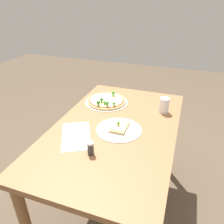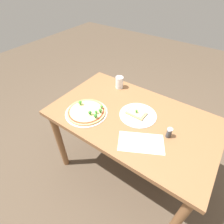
{
  "view_description": "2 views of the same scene",
  "coord_description": "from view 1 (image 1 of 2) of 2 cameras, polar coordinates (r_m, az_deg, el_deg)",
  "views": [
    {
      "loc": [
        -1.15,
        -0.38,
        1.54
      ],
      "look_at": [
        0.14,
        0.07,
        0.79
      ],
      "focal_mm": 35.0,
      "sensor_mm": 36.0,
      "label": 1
    },
    {
      "loc": [
        -0.44,
        0.9,
        1.71
      ],
      "look_at": [
        0.14,
        0.07,
        0.79
      ],
      "focal_mm": 28.0,
      "sensor_mm": 36.0,
      "label": 2
    }
  ],
  "objects": [
    {
      "name": "pizza_tray_slice",
      "position": [
        1.4,
        1.87,
        -4.24
      ],
      "size": [
        0.29,
        0.29,
        0.05
      ],
      "color": "silver",
      "rests_on": "dining_table"
    },
    {
      "name": "pizza_tray_whole",
      "position": [
        1.74,
        -1.43,
        2.92
      ],
      "size": [
        0.34,
        0.34,
        0.07
      ],
      "color": "silver",
      "rests_on": "dining_table"
    },
    {
      "name": "condiment_shaker",
      "position": [
        1.19,
        -5.62,
        -9.37
      ],
      "size": [
        0.04,
        0.04,
        0.08
      ],
      "color": "#333338",
      "rests_on": "dining_table"
    },
    {
      "name": "dining_table",
      "position": [
        1.49,
        0.82,
        -7.24
      ],
      "size": [
        1.28,
        0.78,
        0.77
      ],
      "color": "brown",
      "rests_on": "ground_plane"
    },
    {
      "name": "paper_menu",
      "position": [
        1.36,
        -9.35,
        -6.1
      ],
      "size": [
        0.35,
        0.29,
        0.0
      ],
      "primitive_type": "cube",
      "rotation": [
        0.0,
        0.0,
        0.49
      ],
      "color": "silver",
      "rests_on": "dining_table"
    },
    {
      "name": "drinking_cup",
      "position": [
        1.62,
        13.45,
        1.73
      ],
      "size": [
        0.07,
        0.07,
        0.11
      ],
      "primitive_type": "cylinder",
      "color": "white",
      "rests_on": "dining_table"
    },
    {
      "name": "ground_plane",
      "position": [
        1.96,
        0.67,
        -23.24
      ],
      "size": [
        8.0,
        8.0,
        0.0
      ],
      "primitive_type": "plane",
      "color": "brown"
    }
  ]
}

